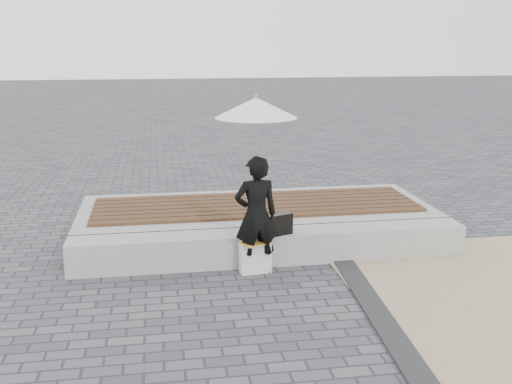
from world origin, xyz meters
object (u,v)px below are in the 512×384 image
handbag (277,224)px  canvas_tote (255,257)px  woman (256,215)px  seating_ledge (272,246)px  parasol (256,108)px

handbag → canvas_tote: size_ratio=0.97×
woman → canvas_tote: 0.52m
seating_ledge → handbag: handbag is taller
parasol → handbag: bearing=32.2°
woman → canvas_tote: (-0.01, 0.00, -0.52)m
woman → canvas_tote: bearing=-25.1°
handbag → seating_ledge: bearing=81.9°
handbag → canvas_tote: 0.49m
seating_ledge → woman: (-0.26, -0.35, 0.52)m
woman → parasol: parasol is taller
seating_ledge → woman: bearing=-126.2°
seating_ledge → parasol: bearing=-126.2°
woman → handbag: size_ratio=3.81×
seating_ledge → handbag: size_ratio=13.31×
woman → parasol: 1.27m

